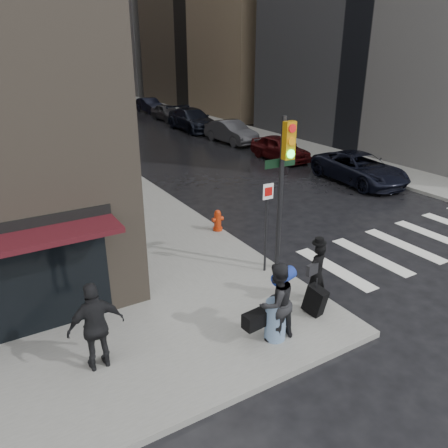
{
  "coord_description": "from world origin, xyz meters",
  "views": [
    {
      "loc": [
        -5.36,
        -7.29,
        6.23
      ],
      "look_at": [
        0.84,
        3.04,
        1.3
      ],
      "focal_mm": 35.0,
      "sensor_mm": 36.0,
      "label": 1
    }
  ],
  "objects": [
    {
      "name": "man_overcoat",
      "position": [
        1.51,
        -0.3,
        0.9
      ],
      "size": [
        0.92,
        1.03,
        1.79
      ],
      "rotation": [
        0.0,
        0.0,
        3.32
      ],
      "color": "black",
      "rests_on": "ground"
    },
    {
      "name": "fire_hydrant",
      "position": [
        1.8,
        5.08,
        0.49
      ],
      "size": [
        0.42,
        0.33,
        0.76
      ],
      "rotation": [
        0.0,
        0.0,
        -0.02
      ],
      "color": "#AC2A0A",
      "rests_on": "ground"
    },
    {
      "name": "parked_car_5",
      "position": [
        11.42,
        35.23,
        0.7
      ],
      "size": [
        1.74,
        4.32,
        1.39
      ],
      "primitive_type": "imported",
      "rotation": [
        0.0,
        0.0,
        0.06
      ],
      "color": "black",
      "rests_on": "ground"
    },
    {
      "name": "parked_car_4",
      "position": [
        10.82,
        29.59,
        0.7
      ],
      "size": [
        1.87,
        4.2,
        1.4
      ],
      "primitive_type": "imported",
      "rotation": [
        0.0,
        0.0,
        0.05
      ],
      "color": "#3B3C40",
      "rests_on": "ground"
    },
    {
      "name": "sidewalk_right",
      "position": [
        13.5,
        27.0,
        0.07
      ],
      "size": [
        3.0,
        50.0,
        0.15
      ],
      "primitive_type": "cube",
      "color": "slate",
      "rests_on": "ground"
    },
    {
      "name": "parked_car_0",
      "position": [
        10.9,
        7.01,
        0.72
      ],
      "size": [
        2.78,
        5.33,
        1.43
      ],
      "primitive_type": "imported",
      "rotation": [
        0.0,
        0.0,
        -0.08
      ],
      "color": "black",
      "rests_on": "ground"
    },
    {
      "name": "man_greycoat",
      "position": [
        -3.83,
        0.16,
        1.11
      ],
      "size": [
        1.14,
        0.49,
        1.92
      ],
      "rotation": [
        0.0,
        0.0,
        3.12
      ],
      "color": "black",
      "rests_on": "ground"
    },
    {
      "name": "traffic_light",
      "position": [
        1.86,
        1.66,
        2.99
      ],
      "size": [
        1.1,
        0.49,
        4.41
      ],
      "rotation": [
        0.0,
        0.0,
        -0.02
      ],
      "color": "black",
      "rests_on": "ground"
    },
    {
      "name": "parked_car_1",
      "position": [
        10.43,
        12.66,
        0.7
      ],
      "size": [
        1.84,
        4.19,
        1.41
      ],
      "primitive_type": "imported",
      "rotation": [
        0.0,
        0.0,
        0.04
      ],
      "color": "#400C0E",
      "rests_on": "ground"
    },
    {
      "name": "ground",
      "position": [
        0.0,
        0.0,
        0.0
      ],
      "size": [
        140.0,
        140.0,
        0.0
      ],
      "primitive_type": "plane",
      "color": "black",
      "rests_on": "ground"
    },
    {
      "name": "sidewalk_left",
      "position": [
        0.0,
        27.0,
        0.07
      ],
      "size": [
        4.0,
        50.0,
        0.15
      ],
      "primitive_type": "cube",
      "color": "slate",
      "rests_on": "ground"
    },
    {
      "name": "bldg_right_far",
      "position": [
        26.0,
        58.0,
        12.5
      ],
      "size": [
        22.0,
        20.0,
        25.0
      ],
      "primitive_type": "cube",
      "color": "slate",
      "rests_on": "ground"
    },
    {
      "name": "crosswalk",
      "position": [
        7.5,
        1.0,
        0.0
      ],
      "size": [
        8.5,
        3.0,
        0.01
      ],
      "color": "silver",
      "rests_on": "ground"
    },
    {
      "name": "parked_car_2",
      "position": [
        10.56,
        18.3,
        0.75
      ],
      "size": [
        1.89,
        4.64,
        1.5
      ],
      "primitive_type": "imported",
      "rotation": [
        0.0,
        0.0,
        0.07
      ],
      "color": "#3F3F44",
      "rests_on": "ground"
    },
    {
      "name": "parked_car_3",
      "position": [
        10.48,
        23.94,
        0.84
      ],
      "size": [
        2.4,
        5.79,
        1.67
      ],
      "primitive_type": "imported",
      "rotation": [
        0.0,
        0.0,
        -0.01
      ],
      "color": "black",
      "rests_on": "ground"
    },
    {
      "name": "man_jeans",
      "position": [
        -0.23,
        -0.92,
        1.08
      ],
      "size": [
        1.34,
        0.79,
        1.85
      ],
      "rotation": [
        0.0,
        0.0,
        3.24
      ],
      "color": "black",
      "rests_on": "ground"
    }
  ]
}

